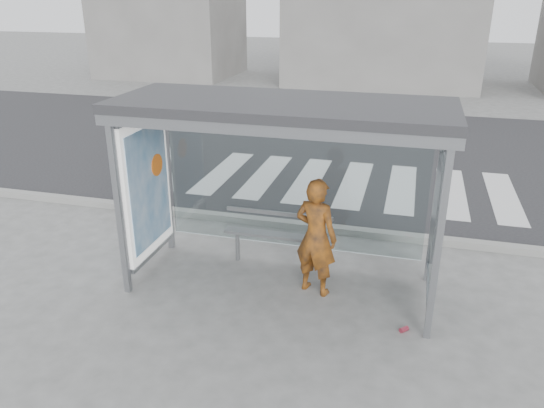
# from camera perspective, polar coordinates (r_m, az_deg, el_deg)

# --- Properties ---
(ground) EXTENTS (80.00, 80.00, 0.00)m
(ground) POSITION_cam_1_polar(r_m,az_deg,el_deg) (7.59, 0.91, -8.72)
(ground) COLOR #61615F
(ground) RESTS_ON ground
(road) EXTENTS (30.00, 10.00, 0.01)m
(road) POSITION_cam_1_polar(r_m,az_deg,el_deg) (13.97, 8.05, 5.74)
(road) COLOR #242426
(road) RESTS_ON ground
(curb) EXTENTS (30.00, 0.18, 0.12)m
(curb) POSITION_cam_1_polar(r_m,az_deg,el_deg) (9.26, 3.89, -2.40)
(curb) COLOR gray
(curb) RESTS_ON ground
(crosswalk) EXTENTS (6.55, 3.00, 0.00)m
(crosswalk) POSITION_cam_1_polar(r_m,az_deg,el_deg) (11.55, 8.85, 2.17)
(crosswalk) COLOR silver
(crosswalk) RESTS_ON ground
(bus_shelter) EXTENTS (4.25, 1.65, 2.62)m
(bus_shelter) POSITION_cam_1_polar(r_m,az_deg,el_deg) (6.95, -1.85, 6.15)
(bus_shelter) COLOR gray
(bus_shelter) RESTS_ON ground
(building_left) EXTENTS (6.00, 5.00, 6.00)m
(building_left) POSITION_cam_1_polar(r_m,az_deg,el_deg) (26.96, -10.99, 19.86)
(building_left) COLOR slate
(building_left) RESTS_ON ground
(building_center) EXTENTS (8.00, 5.00, 5.00)m
(building_center) POSITION_cam_1_polar(r_m,az_deg,el_deg) (24.42, 12.01, 18.41)
(building_center) COLOR slate
(building_center) RESTS_ON ground
(person) EXTENTS (0.69, 0.56, 1.65)m
(person) POSITION_cam_1_polar(r_m,az_deg,el_deg) (7.10, 4.75, -3.55)
(person) COLOR #BF6912
(person) RESTS_ON ground
(bench) EXTENTS (1.62, 0.21, 0.84)m
(bench) POSITION_cam_1_polar(r_m,az_deg,el_deg) (7.90, 0.60, -3.31)
(bench) COLOR slate
(bench) RESTS_ON ground
(soda_can) EXTENTS (0.12, 0.12, 0.06)m
(soda_can) POSITION_cam_1_polar(r_m,az_deg,el_deg) (6.85, 14.01, -12.95)
(soda_can) COLOR #D33E55
(soda_can) RESTS_ON ground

